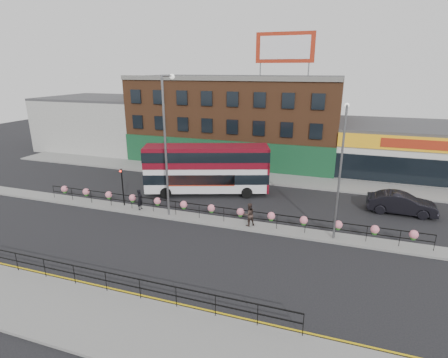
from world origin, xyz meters
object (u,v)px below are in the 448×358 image
(double_decker_bus, at_px, (207,165))
(lamp_column_west, at_px, (167,135))
(car, at_px, (401,203))
(pedestrian_b, at_px, (249,214))
(lamp_column_east, at_px, (341,162))
(pedestrian_a, at_px, (140,200))

(double_decker_bus, height_order, lamp_column_west, lamp_column_west)
(car, distance_m, pedestrian_b, 12.66)
(car, height_order, pedestrian_b, pedestrian_b)
(pedestrian_b, relative_size, lamp_column_east, 0.20)
(pedestrian_a, bearing_deg, lamp_column_west, -93.82)
(double_decker_bus, distance_m, lamp_column_west, 6.79)
(car, xyz_separation_m, lamp_column_west, (-17.40, -6.24, 5.60))
(double_decker_bus, bearing_deg, lamp_column_east, -26.40)
(double_decker_bus, relative_size, lamp_column_east, 1.28)
(lamp_column_east, bearing_deg, car, 51.89)
(pedestrian_a, distance_m, pedestrian_b, 9.19)
(pedestrian_a, relative_size, pedestrian_b, 0.98)
(double_decker_bus, xyz_separation_m, car, (16.43, 0.60, -1.94))
(pedestrian_a, height_order, lamp_column_east, lamp_column_east)
(car, xyz_separation_m, pedestrian_a, (-20.10, -6.27, 0.15))
(pedestrian_a, relative_size, lamp_column_west, 0.16)
(double_decker_bus, bearing_deg, pedestrian_b, -46.51)
(pedestrian_b, bearing_deg, pedestrian_a, -40.03)
(car, height_order, lamp_column_east, lamp_column_east)
(lamp_column_east, bearing_deg, double_decker_bus, 153.60)
(car, relative_size, lamp_column_east, 0.59)
(lamp_column_east, bearing_deg, pedestrian_a, 179.88)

